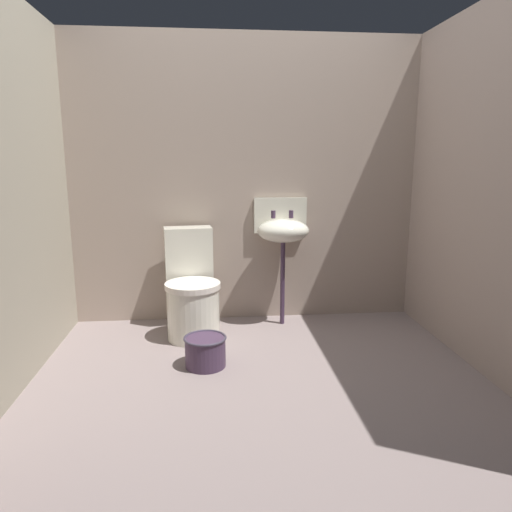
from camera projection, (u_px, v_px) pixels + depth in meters
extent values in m
cube|color=gray|center=(261.00, 387.00, 2.83)|extent=(3.13, 2.73, 0.08)
cube|color=tan|center=(245.00, 181.00, 3.78)|extent=(3.13, 0.10, 2.23)
cube|color=#A38F84|center=(495.00, 190.00, 2.83)|extent=(0.10, 2.53, 2.23)
cylinder|color=silver|center=(193.00, 313.00, 3.46)|extent=(0.42, 0.42, 0.38)
cylinder|color=silver|center=(193.00, 286.00, 3.41)|extent=(0.45, 0.45, 0.04)
cube|color=silver|center=(188.00, 253.00, 3.66)|extent=(0.38, 0.22, 0.40)
cylinder|color=#422E46|center=(283.00, 284.00, 3.74)|extent=(0.04, 0.04, 0.66)
ellipsoid|color=silver|center=(283.00, 231.00, 3.65)|extent=(0.40, 0.32, 0.18)
cube|color=silver|center=(280.00, 215.00, 3.79)|extent=(0.42, 0.04, 0.28)
cylinder|color=#422E46|center=(273.00, 214.00, 3.68)|extent=(0.04, 0.04, 0.06)
cylinder|color=#422E46|center=(291.00, 214.00, 3.69)|extent=(0.04, 0.04, 0.06)
cylinder|color=#422E46|center=(205.00, 352.00, 3.01)|extent=(0.26, 0.26, 0.19)
torus|color=#3C3544|center=(205.00, 338.00, 2.99)|extent=(0.27, 0.27, 0.02)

